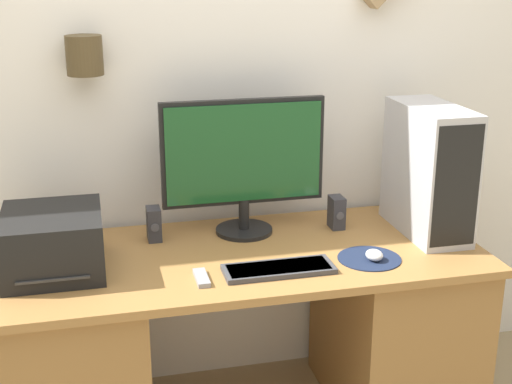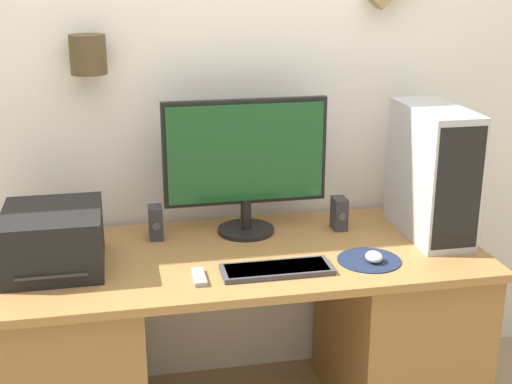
{
  "view_description": "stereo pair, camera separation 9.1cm",
  "coord_description": "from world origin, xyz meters",
  "px_view_note": "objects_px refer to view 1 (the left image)",
  "views": [
    {
      "loc": [
        -0.51,
        -1.96,
        1.74
      ],
      "look_at": [
        0.05,
        0.37,
        0.95
      ],
      "focal_mm": 50.0,
      "sensor_mm": 36.0,
      "label": 1
    },
    {
      "loc": [
        -0.42,
        -1.98,
        1.74
      ],
      "look_at": [
        0.05,
        0.37,
        0.95
      ],
      "focal_mm": 50.0,
      "sensor_mm": 36.0,
      "label": 2
    }
  ],
  "objects_px": {
    "monitor": "(244,159)",
    "mouse": "(374,255)",
    "speaker_right": "(337,212)",
    "remote_control": "(202,278)",
    "computer_tower": "(429,170)",
    "keyboard": "(279,269)",
    "speaker_left": "(154,224)",
    "printer": "(53,242)"
  },
  "relations": [
    {
      "from": "monitor",
      "to": "mouse",
      "type": "height_order",
      "value": "monitor"
    },
    {
      "from": "speaker_right",
      "to": "remote_control",
      "type": "xyz_separation_m",
      "value": [
        -0.6,
        -0.36,
        -0.06
      ]
    },
    {
      "from": "mouse",
      "to": "remote_control",
      "type": "relative_size",
      "value": 0.56
    },
    {
      "from": "computer_tower",
      "to": "remote_control",
      "type": "relative_size",
      "value": 3.84
    },
    {
      "from": "keyboard",
      "to": "monitor",
      "type": "bearing_deg",
      "value": 94.97
    },
    {
      "from": "speaker_right",
      "to": "speaker_left",
      "type": "bearing_deg",
      "value": 176.9
    },
    {
      "from": "keyboard",
      "to": "remote_control",
      "type": "distance_m",
      "value": 0.27
    },
    {
      "from": "mouse",
      "to": "speaker_left",
      "type": "height_order",
      "value": "speaker_left"
    },
    {
      "from": "computer_tower",
      "to": "remote_control",
      "type": "distance_m",
      "value": 0.98
    },
    {
      "from": "computer_tower",
      "to": "speaker_right",
      "type": "xyz_separation_m",
      "value": [
        -0.32,
        0.12,
        -0.18
      ]
    },
    {
      "from": "keyboard",
      "to": "printer",
      "type": "height_order",
      "value": "printer"
    },
    {
      "from": "mouse",
      "to": "remote_control",
      "type": "bearing_deg",
      "value": -178.75
    },
    {
      "from": "mouse",
      "to": "speaker_right",
      "type": "height_order",
      "value": "speaker_right"
    },
    {
      "from": "speaker_left",
      "to": "mouse",
      "type": "bearing_deg",
      "value": -27.48
    },
    {
      "from": "computer_tower",
      "to": "monitor",
      "type": "bearing_deg",
      "value": 167.1
    },
    {
      "from": "mouse",
      "to": "printer",
      "type": "xyz_separation_m",
      "value": [
        -1.09,
        0.18,
        0.08
      ]
    },
    {
      "from": "printer",
      "to": "speaker_right",
      "type": "distance_m",
      "value": 1.09
    },
    {
      "from": "keyboard",
      "to": "computer_tower",
      "type": "xyz_separation_m",
      "value": [
        0.66,
        0.23,
        0.24
      ]
    },
    {
      "from": "keyboard",
      "to": "printer",
      "type": "xyz_separation_m",
      "value": [
        -0.74,
        0.19,
        0.09
      ]
    },
    {
      "from": "keyboard",
      "to": "computer_tower",
      "type": "relative_size",
      "value": 0.76
    },
    {
      "from": "computer_tower",
      "to": "printer",
      "type": "distance_m",
      "value": 1.4
    },
    {
      "from": "mouse",
      "to": "speaker_right",
      "type": "bearing_deg",
      "value": 93.24
    },
    {
      "from": "mouse",
      "to": "remote_control",
      "type": "xyz_separation_m",
      "value": [
        -0.62,
        -0.01,
        -0.01
      ]
    },
    {
      "from": "monitor",
      "to": "speaker_right",
      "type": "distance_m",
      "value": 0.43
    },
    {
      "from": "speaker_left",
      "to": "computer_tower",
      "type": "bearing_deg",
      "value": -8.54
    },
    {
      "from": "speaker_left",
      "to": "speaker_right",
      "type": "bearing_deg",
      "value": -3.1
    },
    {
      "from": "keyboard",
      "to": "mouse",
      "type": "height_order",
      "value": "mouse"
    },
    {
      "from": "printer",
      "to": "speaker_left",
      "type": "distance_m",
      "value": 0.41
    },
    {
      "from": "monitor",
      "to": "speaker_left",
      "type": "relative_size",
      "value": 4.89
    },
    {
      "from": "mouse",
      "to": "printer",
      "type": "distance_m",
      "value": 1.11
    },
    {
      "from": "remote_control",
      "to": "computer_tower",
      "type": "bearing_deg",
      "value": 14.54
    },
    {
      "from": "computer_tower",
      "to": "speaker_right",
      "type": "height_order",
      "value": "computer_tower"
    },
    {
      "from": "keyboard",
      "to": "mouse",
      "type": "bearing_deg",
      "value": 1.24
    },
    {
      "from": "monitor",
      "to": "computer_tower",
      "type": "height_order",
      "value": "monitor"
    },
    {
      "from": "remote_control",
      "to": "speaker_left",
      "type": "bearing_deg",
      "value": 106.27
    },
    {
      "from": "printer",
      "to": "speaker_right",
      "type": "bearing_deg",
      "value": 8.59
    },
    {
      "from": "computer_tower",
      "to": "remote_control",
      "type": "bearing_deg",
      "value": -165.46
    },
    {
      "from": "mouse",
      "to": "speaker_right",
      "type": "xyz_separation_m",
      "value": [
        -0.02,
        0.34,
        0.04
      ]
    },
    {
      "from": "keyboard",
      "to": "speaker_left",
      "type": "relative_size",
      "value": 2.96
    },
    {
      "from": "monitor",
      "to": "mouse",
      "type": "xyz_separation_m",
      "value": [
        0.39,
        -0.38,
        -0.27
      ]
    },
    {
      "from": "keyboard",
      "to": "speaker_left",
      "type": "bearing_deg",
      "value": 134.48
    },
    {
      "from": "monitor",
      "to": "computer_tower",
      "type": "xyz_separation_m",
      "value": [
        0.69,
        -0.16,
        -0.05
      ]
    }
  ]
}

